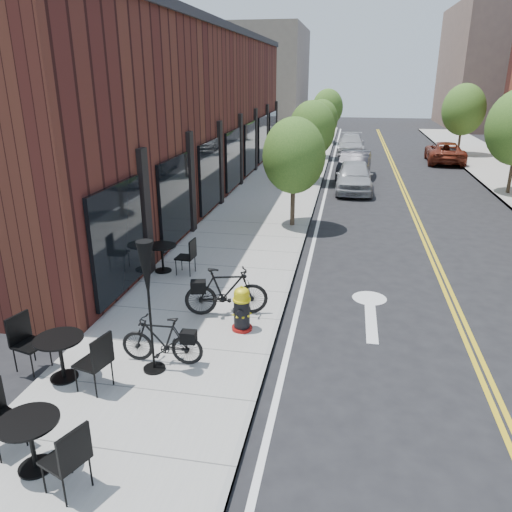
# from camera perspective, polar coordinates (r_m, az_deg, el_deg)

# --- Properties ---
(ground) EXTENTS (120.00, 120.00, 0.00)m
(ground) POSITION_cam_1_polar(r_m,az_deg,el_deg) (9.97, 1.60, -11.81)
(ground) COLOR black
(ground) RESTS_ON ground
(sidewalk_near) EXTENTS (4.00, 70.00, 0.12)m
(sidewalk_near) POSITION_cam_1_polar(r_m,az_deg,el_deg) (19.37, 0.35, 4.47)
(sidewalk_near) COLOR #9E9B93
(sidewalk_near) RESTS_ON ground
(building_near) EXTENTS (5.00, 28.00, 7.00)m
(building_near) POSITION_cam_1_polar(r_m,az_deg,el_deg) (23.74, -9.01, 15.56)
(building_near) COLOR #401814
(building_near) RESTS_ON ground
(bg_building_left) EXTENTS (8.00, 14.00, 10.00)m
(bg_building_left) POSITION_cam_1_polar(r_m,az_deg,el_deg) (57.13, 1.18, 19.78)
(bg_building_left) COLOR #726656
(bg_building_left) RESTS_ON ground
(bg_building_right) EXTENTS (10.00, 16.00, 12.00)m
(bg_building_right) POSITION_cam_1_polar(r_m,az_deg,el_deg) (60.21, 26.11, 18.85)
(bg_building_right) COLOR brown
(bg_building_right) RESTS_ON ground
(tree_near_a) EXTENTS (2.20, 2.20, 3.81)m
(tree_near_a) POSITION_cam_1_polar(r_m,az_deg,el_deg) (17.67, 4.35, 11.35)
(tree_near_a) COLOR #382B1E
(tree_near_a) RESTS_ON sidewalk_near
(tree_near_b) EXTENTS (2.30, 2.30, 3.98)m
(tree_near_b) POSITION_cam_1_polar(r_m,az_deg,el_deg) (25.57, 6.41, 14.21)
(tree_near_b) COLOR #382B1E
(tree_near_b) RESTS_ON sidewalk_near
(tree_near_c) EXTENTS (2.10, 2.10, 3.67)m
(tree_near_c) POSITION_cam_1_polar(r_m,az_deg,el_deg) (33.53, 7.49, 15.21)
(tree_near_c) COLOR #382B1E
(tree_near_c) RESTS_ON sidewalk_near
(tree_near_d) EXTENTS (2.40, 2.40, 4.11)m
(tree_near_d) POSITION_cam_1_polar(r_m,az_deg,el_deg) (41.49, 8.19, 16.44)
(tree_near_d) COLOR #382B1E
(tree_near_d) RESTS_ON sidewalk_near
(tree_far_c) EXTENTS (2.80, 2.80, 4.62)m
(tree_far_c) POSITION_cam_1_polar(r_m,az_deg,el_deg) (37.17, 22.64, 15.18)
(tree_far_c) COLOR #382B1E
(tree_far_c) RESTS_ON sidewalk_far
(fire_hydrant) EXTENTS (0.57, 0.57, 1.01)m
(fire_hydrant) POSITION_cam_1_polar(r_m,az_deg,el_deg) (10.59, -1.64, -6.09)
(fire_hydrant) COLOR maroon
(fire_hydrant) RESTS_ON sidewalk_near
(bicycle_left) EXTENTS (1.59, 0.49, 0.95)m
(bicycle_left) POSITION_cam_1_polar(r_m,az_deg,el_deg) (9.59, -10.72, -9.42)
(bicycle_left) COLOR black
(bicycle_left) RESTS_ON sidewalk_near
(bicycle_right) EXTENTS (1.95, 0.98, 1.13)m
(bicycle_right) POSITION_cam_1_polar(r_m,az_deg,el_deg) (11.22, -3.41, -4.06)
(bicycle_right) COLOR black
(bicycle_right) RESTS_ON sidewalk_near
(bistro_set_a) EXTENTS (1.94, 1.16, 1.03)m
(bistro_set_a) POSITION_cam_1_polar(r_m,az_deg,el_deg) (7.80, -24.36, -18.36)
(bistro_set_a) COLOR black
(bistro_set_a) RESTS_ON sidewalk_near
(bistro_set_b) EXTENTS (2.02, 1.03, 1.06)m
(bistro_set_b) POSITION_cam_1_polar(r_m,az_deg,el_deg) (9.59, -21.44, -10.18)
(bistro_set_b) COLOR black
(bistro_set_b) RESTS_ON sidewalk_near
(bistro_set_c) EXTENTS (1.85, 0.85, 0.99)m
(bistro_set_c) POSITION_cam_1_polar(r_m,az_deg,el_deg) (13.91, -10.67, 0.20)
(bistro_set_c) COLOR black
(bistro_set_c) RESTS_ON sidewalk_near
(patio_umbrella) EXTENTS (0.40, 0.40, 2.50)m
(patio_umbrella) POSITION_cam_1_polar(r_m,az_deg,el_deg) (8.83, -12.32, -2.69)
(patio_umbrella) COLOR black
(patio_umbrella) RESTS_ON sidewalk_near
(parked_car_a) EXTENTS (1.74, 4.23, 1.44)m
(parked_car_a) POSITION_cam_1_polar(r_m,az_deg,el_deg) (24.34, 11.15, 8.92)
(parked_car_a) COLOR #9EA1A6
(parked_car_a) RESTS_ON ground
(parked_car_b) EXTENTS (1.88, 4.42, 1.42)m
(parked_car_b) POSITION_cam_1_polar(r_m,az_deg,el_deg) (27.48, 11.17, 10.14)
(parked_car_b) COLOR black
(parked_car_b) RESTS_ON ground
(parked_car_c) EXTENTS (1.82, 4.48, 1.30)m
(parked_car_c) POSITION_cam_1_polar(r_m,az_deg,el_deg) (36.70, 10.79, 12.49)
(parked_car_c) COLOR #A3A3A8
(parked_car_c) RESTS_ON ground
(parked_car_far) EXTENTS (2.45, 4.83, 1.31)m
(parked_car_far) POSITION_cam_1_polar(r_m,az_deg,el_deg) (34.13, 20.77, 11.03)
(parked_car_far) COLOR maroon
(parked_car_far) RESTS_ON ground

